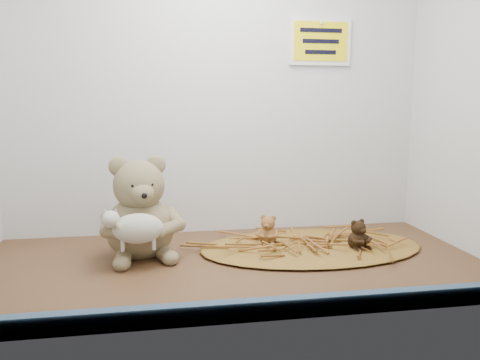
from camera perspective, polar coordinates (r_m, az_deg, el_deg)
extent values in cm
cube|color=#482A19|center=(111.91, -0.88, -10.21)|extent=(120.00, 60.00, 0.40)
cube|color=silver|center=(135.41, -2.85, 12.53)|extent=(120.00, 0.40, 90.00)
cube|color=silver|center=(128.99, 27.08, 11.70)|extent=(0.40, 60.00, 90.00)
cube|color=#39536C|center=(84.94, 2.11, -15.48)|extent=(119.28, 2.20, 3.60)
ellipsoid|color=brown|center=(124.26, 8.72, -8.03)|extent=(58.43, 33.93, 1.13)
cube|color=yellow|center=(142.33, 9.74, 16.30)|extent=(16.00, 1.20, 11.00)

